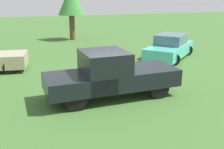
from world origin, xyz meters
name	(u,v)px	position (x,y,z in m)	size (l,w,h in m)	color
ground_plane	(111,91)	(0.00, 0.00, 0.00)	(80.00, 80.00, 0.00)	#3D662D
pickup_truck	(109,74)	(0.31, 0.61, 0.94)	(5.11, 2.04, 1.82)	black
sedan_far	(170,48)	(-5.23, -4.46, 0.67)	(4.48, 4.32, 1.46)	black
tree_back_right	(71,1)	(-0.86, -13.42, 3.25)	(2.24, 2.24, 4.56)	brown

